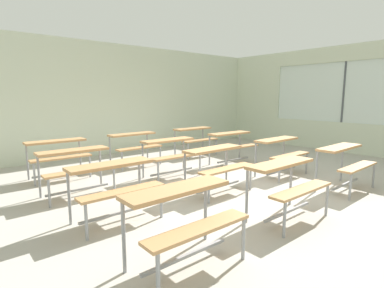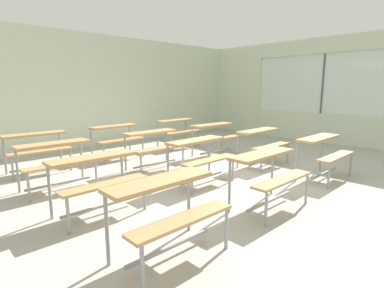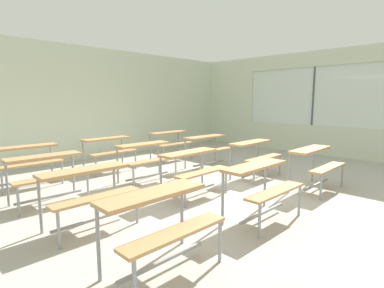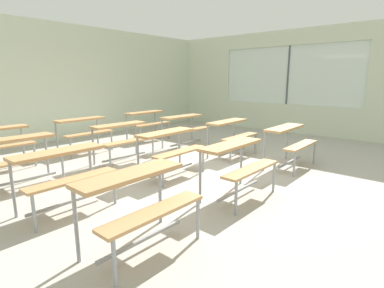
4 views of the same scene
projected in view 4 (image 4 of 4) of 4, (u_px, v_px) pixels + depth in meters
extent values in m
cube|color=#ADA89E|center=(191.00, 173.00, 5.26)|extent=(10.00, 9.00, 0.05)
cube|color=beige|center=(61.00, 83.00, 7.81)|extent=(10.00, 0.12, 3.00)
cube|color=beige|center=(302.00, 119.00, 8.87)|extent=(0.12, 9.00, 0.85)
cube|color=beige|center=(308.00, 36.00, 8.36)|extent=(0.12, 9.00, 0.45)
cube|color=beige|center=(207.00, 76.00, 10.86)|extent=(0.12, 1.90, 1.70)
cube|color=silver|center=(288.00, 75.00, 8.91)|extent=(0.02, 4.20, 1.70)
cube|color=#4C5156|center=(288.00, 75.00, 8.91)|extent=(0.06, 0.05, 1.70)
cube|color=tan|center=(130.00, 175.00, 2.81)|extent=(1.10, 0.32, 0.04)
cube|color=tan|center=(154.00, 212.00, 2.66)|extent=(1.10, 0.22, 0.03)
cylinder|color=gray|center=(76.00, 225.00, 2.60)|extent=(0.04, 0.04, 0.72)
cylinder|color=gray|center=(160.00, 192.00, 3.34)|extent=(0.04, 0.04, 0.72)
cylinder|color=gray|center=(114.00, 264.00, 2.28)|extent=(0.04, 0.04, 0.44)
cylinder|color=gray|center=(198.00, 218.00, 3.02)|extent=(0.04, 0.04, 0.44)
cube|color=gray|center=(143.00, 240.00, 2.85)|extent=(1.00, 0.03, 0.03)
cube|color=tan|center=(231.00, 145.00, 4.07)|extent=(1.10, 0.32, 0.04)
cube|color=tan|center=(251.00, 169.00, 3.93)|extent=(1.10, 0.22, 0.03)
cylinder|color=gray|center=(200.00, 177.00, 3.87)|extent=(0.04, 0.04, 0.72)
cylinder|color=gray|center=(241.00, 161.00, 4.61)|extent=(0.04, 0.04, 0.72)
cylinder|color=gray|center=(236.00, 198.00, 3.55)|extent=(0.04, 0.04, 0.44)
cylinder|color=gray|center=(274.00, 177.00, 4.29)|extent=(0.04, 0.04, 0.44)
cube|color=gray|center=(239.00, 190.00, 4.11)|extent=(1.00, 0.03, 0.03)
cube|color=tan|center=(285.00, 128.00, 5.48)|extent=(1.11, 0.34, 0.04)
cube|color=tan|center=(301.00, 145.00, 5.34)|extent=(1.10, 0.24, 0.03)
cylinder|color=gray|center=(264.00, 151.00, 5.27)|extent=(0.04, 0.04, 0.72)
cylinder|color=gray|center=(287.00, 142.00, 6.02)|extent=(0.04, 0.04, 0.72)
cylinder|color=gray|center=(294.00, 164.00, 4.96)|extent=(0.04, 0.04, 0.44)
cylinder|color=gray|center=(314.00, 153.00, 5.71)|extent=(0.04, 0.04, 0.44)
cube|color=gray|center=(290.00, 162.00, 5.52)|extent=(1.00, 0.05, 0.03)
cube|color=tan|center=(58.00, 152.00, 3.66)|extent=(1.10, 0.32, 0.04)
cube|color=tan|center=(73.00, 180.00, 3.52)|extent=(1.10, 0.22, 0.03)
cylinder|color=gray|center=(13.00, 188.00, 3.46)|extent=(0.04, 0.04, 0.72)
cylinder|color=gray|center=(91.00, 169.00, 4.20)|extent=(0.04, 0.04, 0.72)
cylinder|color=gray|center=(34.00, 213.00, 3.14)|extent=(0.04, 0.04, 0.44)
cylinder|color=gray|center=(114.00, 188.00, 3.88)|extent=(0.04, 0.04, 0.44)
cube|color=gray|center=(68.00, 203.00, 3.71)|extent=(1.00, 0.03, 0.03)
cube|color=tan|center=(166.00, 133.00, 5.00)|extent=(1.11, 0.35, 0.04)
cube|color=tan|center=(180.00, 152.00, 4.86)|extent=(1.11, 0.25, 0.03)
cylinder|color=gray|center=(138.00, 158.00, 4.78)|extent=(0.04, 0.04, 0.72)
cylinder|color=gray|center=(180.00, 147.00, 5.54)|extent=(0.04, 0.04, 0.72)
cylinder|color=gray|center=(163.00, 173.00, 4.47)|extent=(0.04, 0.04, 0.44)
cylinder|color=gray|center=(203.00, 159.00, 5.23)|extent=(0.04, 0.04, 0.44)
cube|color=gray|center=(172.00, 170.00, 5.04)|extent=(1.00, 0.06, 0.03)
cube|color=tan|center=(227.00, 122.00, 6.26)|extent=(1.11, 0.34, 0.04)
cube|color=tan|center=(240.00, 137.00, 6.12)|extent=(1.10, 0.24, 0.03)
cylinder|color=gray|center=(208.00, 141.00, 6.05)|extent=(0.04, 0.04, 0.72)
cylinder|color=gray|center=(234.00, 135.00, 6.80)|extent=(0.04, 0.04, 0.72)
cylinder|color=gray|center=(230.00, 152.00, 5.74)|extent=(0.04, 0.04, 0.44)
cylinder|color=gray|center=(255.00, 144.00, 6.49)|extent=(0.04, 0.04, 0.44)
cube|color=gray|center=(232.00, 151.00, 6.31)|extent=(1.00, 0.05, 0.03)
cube|color=tan|center=(14.00, 139.00, 4.48)|extent=(1.10, 0.33, 0.04)
cube|color=tan|center=(25.00, 161.00, 4.34)|extent=(1.10, 0.23, 0.03)
cylinder|color=gray|center=(47.00, 154.00, 5.02)|extent=(0.04, 0.04, 0.72)
cylinder|color=gray|center=(63.00, 169.00, 4.69)|extent=(0.04, 0.04, 0.44)
cube|color=gray|center=(23.00, 180.00, 4.52)|extent=(1.00, 0.04, 0.03)
cube|color=tan|center=(119.00, 125.00, 5.84)|extent=(1.11, 0.34, 0.04)
cube|color=tan|center=(130.00, 141.00, 5.69)|extent=(1.10, 0.24, 0.03)
cylinder|color=gray|center=(93.00, 146.00, 5.64)|extent=(0.04, 0.04, 0.72)
cylinder|color=gray|center=(136.00, 138.00, 6.37)|extent=(0.04, 0.04, 0.72)
cylinder|color=gray|center=(110.00, 158.00, 5.31)|extent=(0.04, 0.04, 0.44)
cylinder|color=gray|center=(153.00, 149.00, 6.04)|extent=(0.04, 0.04, 0.44)
cube|color=gray|center=(125.00, 157.00, 5.88)|extent=(1.00, 0.05, 0.03)
cube|color=tan|center=(182.00, 117.00, 7.12)|extent=(1.11, 0.38, 0.04)
cube|color=tan|center=(191.00, 130.00, 6.97)|extent=(1.11, 0.28, 0.03)
cylinder|color=gray|center=(162.00, 133.00, 6.94)|extent=(0.04, 0.04, 0.72)
cylinder|color=gray|center=(192.00, 128.00, 7.65)|extent=(0.04, 0.04, 0.72)
cylinder|color=gray|center=(179.00, 143.00, 6.60)|extent=(0.04, 0.04, 0.44)
cylinder|color=gray|center=(208.00, 137.00, 7.30)|extent=(0.04, 0.04, 0.44)
cube|color=gray|center=(186.00, 143.00, 7.16)|extent=(1.00, 0.08, 0.03)
cube|color=tan|center=(1.00, 147.00, 5.21)|extent=(1.10, 0.24, 0.03)
cylinder|color=gray|center=(23.00, 143.00, 5.89)|extent=(0.04, 0.04, 0.72)
cylinder|color=gray|center=(35.00, 155.00, 5.57)|extent=(0.04, 0.04, 0.44)
cube|color=gray|center=(1.00, 164.00, 5.40)|extent=(1.00, 0.05, 0.03)
cube|color=tan|center=(80.00, 119.00, 6.62)|extent=(1.11, 0.35, 0.04)
cube|color=tan|center=(89.00, 133.00, 6.49)|extent=(1.11, 0.25, 0.03)
cylinder|color=gray|center=(57.00, 138.00, 6.41)|extent=(0.04, 0.04, 0.72)
cylinder|color=gray|center=(97.00, 132.00, 7.17)|extent=(0.04, 0.04, 0.72)
cylinder|color=gray|center=(71.00, 148.00, 6.10)|extent=(0.04, 0.04, 0.44)
cylinder|color=gray|center=(112.00, 140.00, 6.86)|extent=(0.04, 0.04, 0.44)
cube|color=gray|center=(86.00, 148.00, 6.67)|extent=(1.00, 0.06, 0.03)
cube|color=tan|center=(144.00, 113.00, 7.97)|extent=(1.10, 0.32, 0.04)
cube|color=tan|center=(153.00, 124.00, 7.83)|extent=(1.10, 0.22, 0.03)
cylinder|color=gray|center=(126.00, 128.00, 7.77)|extent=(0.04, 0.04, 0.72)
cylinder|color=gray|center=(155.00, 123.00, 8.51)|extent=(0.04, 0.04, 0.72)
cylinder|color=gray|center=(140.00, 135.00, 7.45)|extent=(0.04, 0.04, 0.44)
cylinder|color=gray|center=(169.00, 130.00, 8.19)|extent=(0.04, 0.04, 0.44)
cube|color=gray|center=(149.00, 136.00, 8.01)|extent=(1.00, 0.03, 0.03)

